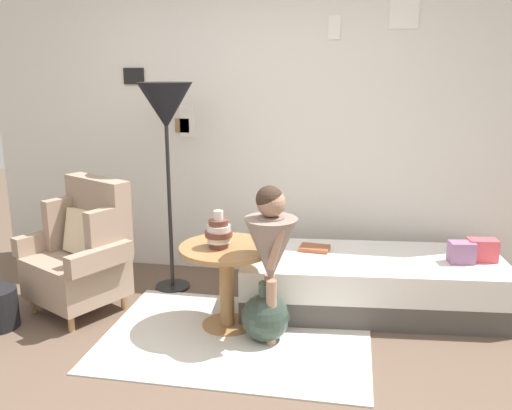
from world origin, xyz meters
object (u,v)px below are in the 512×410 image
floor_lamp (166,113)px  armchair (83,252)px  side_table (226,269)px  vase_striped (219,233)px  book_on_daybed (315,248)px  daybed (371,282)px  person_child (271,245)px  demijohn_near (265,317)px

floor_lamp → armchair: bearing=-136.9°
side_table → vase_striped: size_ratio=2.52×
book_on_daybed → floor_lamp: bearing=179.4°
daybed → side_table: bearing=-153.5°
side_table → person_child: bearing=-25.0°
vase_striped → person_child: (0.37, -0.12, -0.03)m
person_child → demijohn_near: 0.50m
daybed → vase_striped: (-1.03, -0.52, 0.49)m
person_child → armchair: bearing=169.6°
armchair → demijohn_near: (1.40, -0.25, -0.27)m
book_on_daybed → demijohn_near: bearing=-110.0°
person_child → floor_lamp: bearing=141.4°
armchair → person_child: size_ratio=0.92×
floor_lamp → demijohn_near: floor_lamp is taller
demijohn_near → daybed: bearing=42.3°
daybed → floor_lamp: bearing=176.6°
side_table → demijohn_near: size_ratio=1.57×
demijohn_near → side_table: bearing=154.1°
person_child → side_table: bearing=155.0°
floor_lamp → demijohn_near: bearing=-39.3°
daybed → armchair: bearing=-169.7°
floor_lamp → book_on_daybed: 1.53m
vase_striped → floor_lamp: (-0.56, 0.62, 0.73)m
floor_lamp → person_child: bearing=-38.6°
floor_lamp → side_table: bearing=-44.5°
side_table → daybed: bearing=26.5°
person_child → book_on_daybed: person_child is taller
daybed → floor_lamp: (-1.59, 0.10, 1.22)m
daybed → side_table: size_ratio=3.09×
book_on_daybed → demijohn_near: 0.80m
armchair → demijohn_near: bearing=-10.2°
daybed → person_child: size_ratio=1.87×
daybed → vase_striped: bearing=-153.1°
armchair → side_table: size_ratio=1.53×
daybed → demijohn_near: demijohn_near is taller
daybed → book_on_daybed: (-0.44, 0.08, 0.22)m
armchair → floor_lamp: size_ratio=0.59×
floor_lamp → demijohn_near: 1.71m
floor_lamp → book_on_daybed: bearing=-0.6°
floor_lamp → demijohn_near: (0.89, -0.73, -1.26)m
vase_striped → person_child: size_ratio=0.24×
armchair → floor_lamp: floor_lamp is taller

